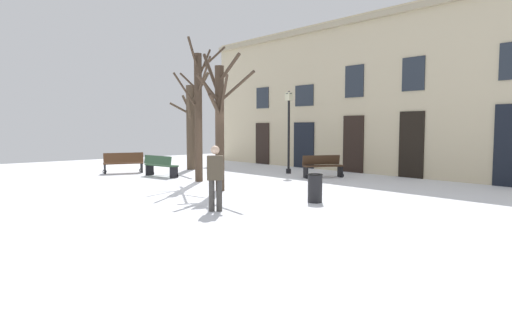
% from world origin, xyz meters
% --- Properties ---
extents(ground_plane, '(30.70, 30.70, 0.00)m').
position_xyz_m(ground_plane, '(0.00, 0.00, 0.00)').
color(ground_plane, white).
extents(building_facade, '(19.19, 0.60, 6.88)m').
position_xyz_m(building_facade, '(0.01, 7.44, 3.48)').
color(building_facade, beige).
rests_on(building_facade, ground).
extents(tree_left_of_center, '(1.99, 1.40, 4.55)m').
position_xyz_m(tree_left_of_center, '(-5.89, 2.59, 2.15)').
color(tree_left_of_center, '#4C3D2D').
rests_on(tree_left_of_center, ground).
extents(tree_center, '(2.60, 1.21, 4.42)m').
position_xyz_m(tree_center, '(0.53, -0.55, 2.24)').
color(tree_center, '#423326').
rests_on(tree_center, ground).
extents(tree_near_facade, '(2.67, 1.98, 5.15)m').
position_xyz_m(tree_near_facade, '(-1.91, 0.32, 2.59)').
color(tree_near_facade, '#423326').
rests_on(tree_near_facade, ground).
extents(streetlamp, '(0.30, 0.30, 3.57)m').
position_xyz_m(streetlamp, '(-1.58, 4.77, 2.20)').
color(streetlamp, black).
rests_on(streetlamp, ground).
extents(litter_bin, '(0.41, 0.41, 0.76)m').
position_xyz_m(litter_bin, '(3.88, 0.09, 0.39)').
color(litter_bin, black).
rests_on(litter_bin, ground).
extents(bench_facing_shops, '(0.99, 1.74, 0.91)m').
position_xyz_m(bench_facing_shops, '(-6.46, -0.53, 0.46)').
color(bench_facing_shops, '#51331E').
rests_on(bench_facing_shops, ground).
extents(bench_by_litter_bin, '(1.74, 0.70, 0.87)m').
position_xyz_m(bench_by_litter_bin, '(-4.23, 0.01, 0.46)').
color(bench_by_litter_bin, '#2D4C33').
rests_on(bench_by_litter_bin, ground).
extents(bench_far_corner, '(1.14, 1.65, 0.89)m').
position_xyz_m(bench_far_corner, '(0.38, 4.69, 0.46)').
color(bench_far_corner, '#3D2819').
rests_on(bench_far_corner, ground).
extents(person_near_bench, '(0.41, 0.43, 1.57)m').
position_xyz_m(person_near_bench, '(3.08, -2.61, 0.86)').
color(person_near_bench, '#403D3A').
rests_on(person_near_bench, ground).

